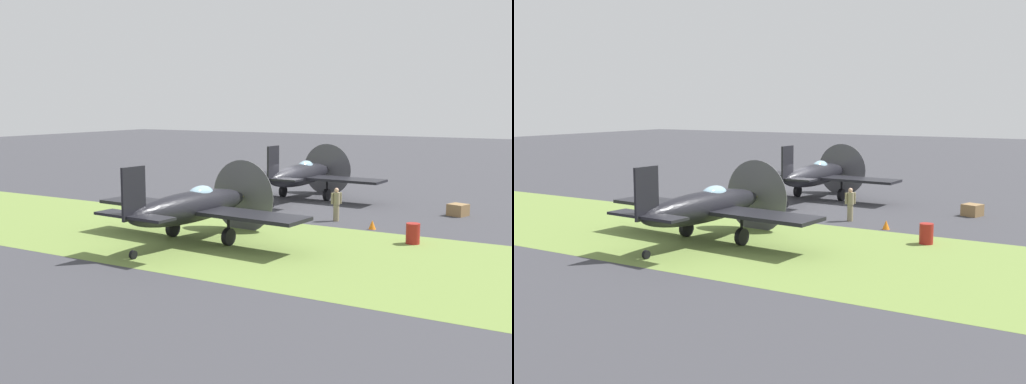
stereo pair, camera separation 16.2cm
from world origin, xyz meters
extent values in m
plane|color=#38383D|center=(0.00, 0.00, 0.00)|extent=(160.00, 160.00, 0.00)
cube|color=olive|center=(0.00, -10.47, 0.00)|extent=(120.00, 11.00, 0.01)
ellipsoid|color=black|center=(-0.46, 2.19, 1.58)|extent=(1.59, 7.44, 1.35)
cube|color=black|center=(-0.44, 2.62, 1.42)|extent=(10.51, 2.19, 0.15)
cube|color=black|center=(-0.56, -1.19, 2.56)|extent=(0.15, 1.20, 2.07)
cube|color=black|center=(-0.56, -1.19, 1.69)|extent=(3.51, 1.09, 0.11)
cone|color=#B7B24C|center=(-0.33, 6.16, 1.58)|extent=(0.72, 0.78, 0.70)
cylinder|color=#4C4C51|center=(-0.33, 5.94, 1.58)|extent=(3.48, 0.16, 3.48)
ellipsoid|color=#8CB2C6|center=(-0.43, 2.84, 2.05)|extent=(0.81, 1.55, 0.76)
cylinder|color=black|center=(-2.02, 2.78, 0.37)|extent=(0.26, 0.75, 0.74)
cylinder|color=black|center=(-2.02, 2.78, 0.89)|extent=(0.13, 0.13, 1.05)
cylinder|color=black|center=(1.14, 2.68, 0.37)|extent=(0.26, 0.75, 0.74)
cylinder|color=black|center=(1.14, 2.68, 0.89)|extent=(0.13, 0.13, 1.05)
cylinder|color=black|center=(-0.57, -1.29, 0.17)|extent=(0.14, 0.35, 0.35)
ellipsoid|color=black|center=(1.04, -11.38, 1.60)|extent=(1.90, 7.56, 1.36)
cube|color=black|center=(1.08, -10.94, 1.43)|extent=(10.67, 2.62, 0.15)
cube|color=black|center=(0.80, -14.78, 2.59)|extent=(0.20, 1.22, 2.09)
cube|color=black|center=(0.80, -14.78, 1.71)|extent=(3.58, 1.24, 0.11)
cone|color=#B7B24C|center=(1.33, -7.37, 1.60)|extent=(0.76, 0.82, 0.70)
cylinder|color=#4C4C51|center=(1.32, -7.59, 1.60)|extent=(3.52, 0.30, 3.52)
ellipsoid|color=#8CB2C6|center=(1.09, -10.72, 2.07)|extent=(0.88, 1.59, 0.77)
cylinder|color=black|center=(-0.51, -10.71, 0.37)|extent=(0.30, 0.76, 0.75)
cylinder|color=black|center=(-0.51, -10.71, 0.90)|extent=(0.13, 0.13, 1.06)
cylinder|color=black|center=(2.68, -10.94, 0.37)|extent=(0.30, 0.76, 0.75)
cylinder|color=black|center=(2.68, -10.94, 0.90)|extent=(0.13, 0.13, 1.06)
cylinder|color=black|center=(0.79, -14.89, 0.18)|extent=(0.16, 0.36, 0.35)
cylinder|color=#847A5B|center=(4.39, -3.38, 0.44)|extent=(0.30, 0.30, 0.88)
cylinder|color=#847A5B|center=(4.39, -3.38, 1.19)|extent=(0.38, 0.38, 0.62)
sphere|color=tan|center=(4.39, -3.38, 1.61)|extent=(0.23, 0.23, 0.23)
cylinder|color=#847A5B|center=(4.55, -3.17, 1.19)|extent=(0.11, 0.11, 0.59)
cylinder|color=#847A5B|center=(4.24, -3.59, 1.19)|extent=(0.11, 0.11, 0.59)
cylinder|color=maroon|center=(9.40, -6.62, 0.45)|extent=(0.60, 0.60, 0.90)
cube|color=olive|center=(9.45, 1.41, 0.32)|extent=(1.13, 1.13, 0.64)
cone|color=orange|center=(6.76, -4.47, 0.22)|extent=(0.36, 0.36, 0.44)
camera|label=1|loc=(17.25, -33.30, 6.08)|focal=44.56mm
camera|label=2|loc=(17.39, -33.22, 6.08)|focal=44.56mm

